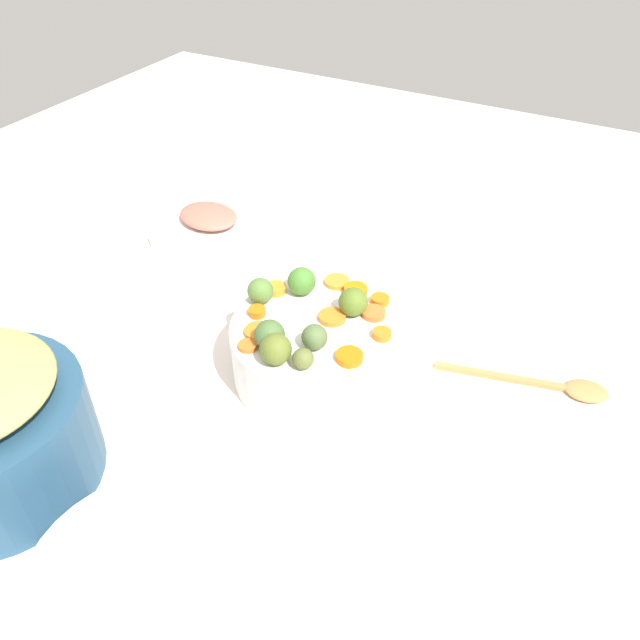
{
  "coord_description": "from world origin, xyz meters",
  "views": [
    {
      "loc": [
        0.63,
        0.34,
        0.69
      ],
      "look_at": [
        -0.0,
        -0.0,
        0.12
      ],
      "focal_mm": 35.88,
      "sensor_mm": 36.0,
      "label": 1
    }
  ],
  "objects_px": {
    "wooden_spoon": "(558,386)",
    "casserole_dish": "(151,596)",
    "serving_bowl_carrots": "(320,348)",
    "ham_plate": "(211,230)"
  },
  "relations": [
    {
      "from": "wooden_spoon",
      "to": "ham_plate",
      "type": "height_order",
      "value": "same"
    },
    {
      "from": "casserole_dish",
      "to": "ham_plate",
      "type": "distance_m",
      "value": 0.79
    },
    {
      "from": "wooden_spoon",
      "to": "casserole_dish",
      "type": "height_order",
      "value": "casserole_dish"
    },
    {
      "from": "casserole_dish",
      "to": "ham_plate",
      "type": "relative_size",
      "value": 0.96
    },
    {
      "from": "serving_bowl_carrots",
      "to": "ham_plate",
      "type": "height_order",
      "value": "serving_bowl_carrots"
    },
    {
      "from": "ham_plate",
      "to": "casserole_dish",
      "type": "bearing_deg",
      "value": 31.92
    },
    {
      "from": "wooden_spoon",
      "to": "casserole_dish",
      "type": "bearing_deg",
      "value": -28.42
    },
    {
      "from": "casserole_dish",
      "to": "ham_plate",
      "type": "xyz_separation_m",
      "value": [
        -0.67,
        -0.42,
        -0.04
      ]
    },
    {
      "from": "serving_bowl_carrots",
      "to": "ham_plate",
      "type": "relative_size",
      "value": 1.09
    },
    {
      "from": "serving_bowl_carrots",
      "to": "casserole_dish",
      "type": "height_order",
      "value": "casserole_dish"
    }
  ]
}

